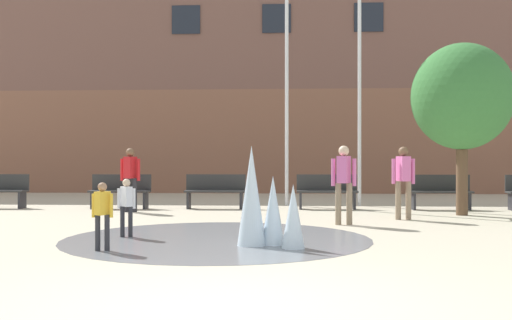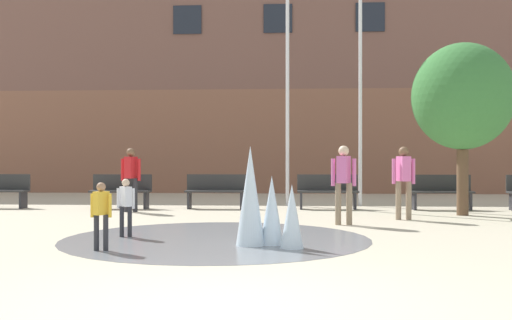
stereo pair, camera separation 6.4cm
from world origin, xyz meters
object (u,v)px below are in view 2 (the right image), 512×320
object	(u,v)px
child_with_pink_shirt	(126,203)
park_bench_under_left_flagpole	(216,191)
teen_by_trashcan	(131,175)
street_tree_near_building	(463,97)
flagpole_left	(289,61)
adult_in_red	(344,178)
child_in_fountain	(101,211)
adult_near_bench	(404,177)
flagpole_right	(361,64)
park_bench_under_right_flagpole	(328,191)
park_bench_left_of_flagpoles	(121,191)
park_bench_near_trashcan	(441,191)

from	to	relation	value
child_with_pink_shirt	park_bench_under_left_flagpole	bearing A→B (deg)	-50.37
teen_by_trashcan	street_tree_near_building	distance (m)	8.23
flagpole_left	adult_in_red	bearing A→B (deg)	-77.03
park_bench_under_left_flagpole	child_in_fountain	xyz separation A→B (m)	(-0.69, -7.40, 0.10)
adult_near_bench	street_tree_near_building	xyz separation A→B (m)	(1.57, 1.13, 1.84)
adult_in_red	adult_near_bench	distance (m)	1.77
flagpole_left	flagpole_right	xyz separation A→B (m)	(2.06, 0.00, -0.11)
adult_in_red	street_tree_near_building	bearing A→B (deg)	-31.34
child_with_pink_shirt	adult_in_red	distance (m)	4.40
park_bench_under_right_flagpole	child_with_pink_shirt	xyz separation A→B (m)	(-3.73, -5.92, 0.10)
street_tree_near_building	child_with_pink_shirt	bearing A→B (deg)	-147.30
park_bench_left_of_flagpoles	flagpole_left	size ratio (longest dim) A/B	0.21
teen_by_trashcan	adult_near_bench	xyz separation A→B (m)	(6.44, -1.52, 0.00)
adult_in_red	street_tree_near_building	distance (m)	4.14
park_bench_left_of_flagpoles	street_tree_near_building	xyz separation A→B (m)	(8.55, -1.37, 2.30)
park_bench_under_left_flagpole	street_tree_near_building	xyz separation A→B (m)	(6.02, -1.52, 2.30)
park_bench_under_left_flagpole	adult_near_bench	world-z (taller)	adult_near_bench
adult_near_bench	street_tree_near_building	world-z (taller)	street_tree_near_building
adult_in_red	street_tree_near_building	size ratio (longest dim) A/B	0.39
park_bench_left_of_flagpoles	child_with_pink_shirt	distance (m)	5.99
adult_in_red	adult_near_bench	bearing A→B (deg)	-29.84
park_bench_near_trashcan	child_in_fountain	size ratio (longest dim) A/B	1.62
adult_near_bench	flagpole_right	xyz separation A→B (m)	(-0.47, 3.87, 3.07)
child_with_pink_shirt	child_in_fountain	bearing A→B (deg)	139.78
park_bench_near_trashcan	teen_by_trashcan	xyz separation A→B (m)	(-7.88, -1.14, 0.45)
park_bench_near_trashcan	flagpole_left	size ratio (longest dim) A/B	0.21
adult_in_red	flagpole_left	xyz separation A→B (m)	(-1.14, 4.97, 3.19)
child_with_pink_shirt	adult_near_bench	world-z (taller)	adult_near_bench
child_in_fountain	flagpole_right	bearing A→B (deg)	-178.96
park_bench_under_right_flagpole	flagpole_left	bearing A→B (deg)	131.49
park_bench_under_left_flagpole	street_tree_near_building	world-z (taller)	street_tree_near_building
flagpole_right	park_bench_under_left_flagpole	bearing A→B (deg)	-163.04
park_bench_near_trashcan	adult_in_red	world-z (taller)	adult_in_red
park_bench_near_trashcan	flagpole_left	world-z (taller)	flagpole_left
park_bench_under_left_flagpole	flagpole_right	bearing A→B (deg)	16.96
park_bench_left_of_flagpoles	park_bench_under_left_flagpole	bearing A→B (deg)	3.55
park_bench_left_of_flagpoles	teen_by_trashcan	bearing A→B (deg)	-61.34
adult_in_red	child_in_fountain	bearing A→B (deg)	155.70
teen_by_trashcan	flagpole_left	bearing A→B (deg)	136.28
adult_in_red	flagpole_right	xyz separation A→B (m)	(0.91, 4.97, 3.07)
child_with_pink_shirt	flagpole_left	xyz separation A→B (m)	(2.69, 7.10, 3.54)
park_bench_under_right_flagpole	child_with_pink_shirt	size ratio (longest dim) A/B	1.62
park_bench_left_of_flagpoles	park_bench_near_trashcan	distance (m)	8.42
park_bench_near_trashcan	child_in_fountain	world-z (taller)	child_in_fountain
park_bench_left_of_flagpoles	park_bench_near_trashcan	size ratio (longest dim) A/B	1.00
flagpole_right	child_in_fountain	bearing A→B (deg)	-118.47
park_bench_near_trashcan	street_tree_near_building	xyz separation A→B (m)	(0.13, -1.53, 2.30)
child_in_fountain	park_bench_under_right_flagpole	bearing A→B (deg)	-176.67
child_with_pink_shirt	teen_by_trashcan	size ratio (longest dim) A/B	0.62
park_bench_under_right_flagpole	flagpole_left	distance (m)	3.96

